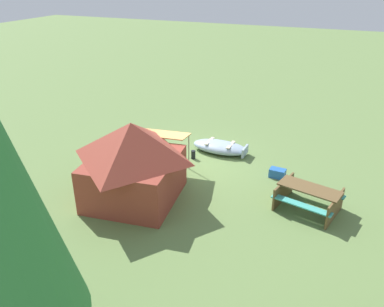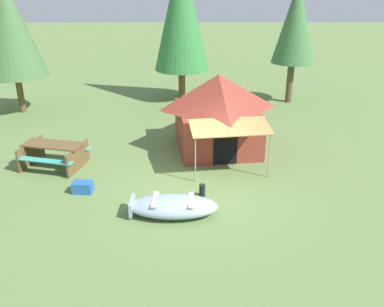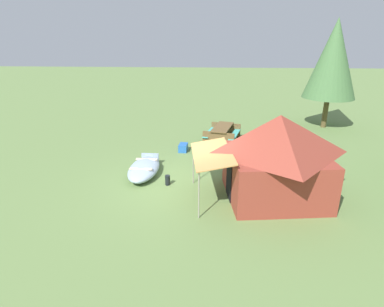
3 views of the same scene
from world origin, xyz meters
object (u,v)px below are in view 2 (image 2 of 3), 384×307
at_px(fuel_can, 202,190).
at_px(canvas_cabin_tent, 218,111).
at_px(beached_rowboat, 173,206).
at_px(pine_tree_back_right, 9,28).
at_px(picnic_table, 54,152).
at_px(cooler_box, 83,187).
at_px(pine_tree_back_left, 296,22).
at_px(pine_tree_far_center, 181,11).

bearing_deg(fuel_can, canvas_cabin_tent, 79.66).
relative_size(beached_rowboat, pine_tree_back_right, 0.42).
xyz_separation_m(picnic_table, pine_tree_back_right, (-2.99, 5.54, 3.06)).
bearing_deg(picnic_table, cooler_box, -53.34).
height_order(canvas_cabin_tent, pine_tree_back_left, pine_tree_back_left).
height_order(pine_tree_back_right, pine_tree_far_center, pine_tree_far_center).
xyz_separation_m(picnic_table, pine_tree_far_center, (3.91, 7.46, 3.52)).
bearing_deg(picnic_table, pine_tree_far_center, 62.37).
bearing_deg(fuel_can, pine_tree_back_left, 64.03).
bearing_deg(pine_tree_back_right, fuel_can, -44.59).
xyz_separation_m(cooler_box, pine_tree_far_center, (2.65, 9.15, 3.84)).
distance_m(beached_rowboat, pine_tree_back_left, 11.52).
relative_size(beached_rowboat, cooler_box, 4.21).
bearing_deg(fuel_can, pine_tree_far_center, 94.06).
height_order(cooler_box, pine_tree_back_right, pine_tree_back_right).
height_order(pine_tree_back_left, pine_tree_far_center, pine_tree_far_center).
relative_size(cooler_box, pine_tree_back_right, 0.10).
xyz_separation_m(fuel_can, pine_tree_back_left, (4.31, 8.84, 3.42)).
bearing_deg(pine_tree_back_left, canvas_cabin_tent, -123.96).
bearing_deg(cooler_box, picnic_table, 126.66).
bearing_deg(pine_tree_back_left, picnic_table, -142.07).
bearing_deg(canvas_cabin_tent, cooler_box, -141.46).
xyz_separation_m(canvas_cabin_tent, fuel_can, (-0.61, -3.36, -1.17)).
distance_m(beached_rowboat, picnic_table, 4.76).
relative_size(canvas_cabin_tent, pine_tree_far_center, 0.65).
height_order(fuel_can, pine_tree_back_left, pine_tree_back_left).
distance_m(cooler_box, pine_tree_back_left, 12.00).
xyz_separation_m(beached_rowboat, pine_tree_far_center, (0.11, 10.32, 3.76)).
relative_size(cooler_box, pine_tree_far_center, 0.08).
relative_size(cooler_box, pine_tree_back_left, 0.10).
height_order(beached_rowboat, cooler_box, beached_rowboat).
bearing_deg(beached_rowboat, fuel_can, 50.54).
relative_size(canvas_cabin_tent, fuel_can, 12.64).
height_order(beached_rowboat, canvas_cabin_tent, canvas_cabin_tent).
xyz_separation_m(cooler_box, pine_tree_back_right, (-4.25, 7.23, 3.38)).
xyz_separation_m(canvas_cabin_tent, cooler_box, (-3.93, -3.13, -1.18)).
distance_m(pine_tree_back_left, pine_tree_back_right, 11.95).
distance_m(canvas_cabin_tent, pine_tree_back_left, 6.98).
bearing_deg(picnic_table, fuel_can, -22.80).
bearing_deg(fuel_can, cooler_box, 176.02).
bearing_deg(picnic_table, beached_rowboat, -37.05).
xyz_separation_m(picnic_table, cooler_box, (1.26, -1.69, -0.32)).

